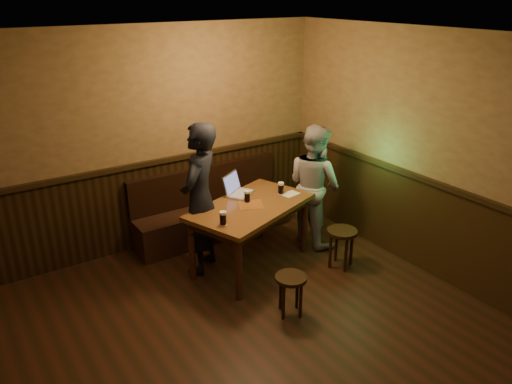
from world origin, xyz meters
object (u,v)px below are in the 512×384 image
Objects in this scene: stool_right at (342,237)px; laptop at (237,189)px; stool_left at (291,284)px; bench at (212,214)px; pint_right at (281,188)px; person_suit at (200,199)px; person_grey at (314,185)px; pint_mid at (247,196)px; pub_table at (251,213)px; pint_left at (223,218)px.

laptop is (-0.85, 1.01, 0.48)m from stool_right.
stool_left is 1.54m from laptop.
pint_right reaches higher than bench.
person_suit reaches higher than pint_right.
bench is 4.92× the size of stool_left.
bench is 1.37× the size of person_grey.
stool_left is at bearing -100.26° from pint_mid.
bench is 1.06m from pub_table.
laptop is at bearing 147.52° from pint_right.
person_suit reaches higher than pint_mid.
stool_right is at bearing -61.12° from bench.
pint_right is 0.09× the size of person_grey.
bench reaches higher than stool_right.
stool_left is 1.47m from person_suit.
pub_table is at bearing 91.48° from person_grey.
stool_left is at bearing -95.68° from bench.
bench is 4.47× the size of stool_right.
stool_right is at bearing -61.08° from pint_right.
stool_right is (0.89, -0.64, -0.31)m from pub_table.
pint_mid reaches higher than stool_right.
pint_left is 0.66m from pint_mid.
pub_table is at bearing -127.88° from laptop.
pub_table is 0.94× the size of person_suit.
bench is 14.71× the size of pint_right.
bench is at bearing 70.44° from pub_table.
pint_left is (-0.34, 0.78, 0.53)m from stool_left.
pint_left is 1.10m from pint_right.
laptop is at bearing 83.78° from pint_mid.
pint_left is 1.64m from person_grey.
pint_left is at bearing -171.92° from pub_table.
stool_left is 0.91× the size of stool_right.
bench is 4.79× the size of laptop.
person_suit is (-0.33, 1.33, 0.55)m from stool_left.
stool_right is 0.31× the size of person_grey.
laptop is at bearing 130.29° from stool_right.
pint_right is 0.08× the size of person_suit.
person_grey is (1.25, 1.16, 0.45)m from stool_left.
pint_left is 0.55m from person_suit.
pint_right reaches higher than pub_table.
pub_table is at bearing -170.76° from pint_right.
bench is 1.45m from person_grey.
pint_left is 1.04× the size of pint_right.
pint_mid is 0.29m from laptop.
pint_right is (1.04, 0.36, -0.00)m from pint_left.
person_grey is (1.05, 0.10, 0.10)m from pub_table.
pint_right is (0.70, 1.14, 0.53)m from stool_left.
pint_right is 0.54m from laptop.
stool_right is 1.41m from laptop.
pint_mid is (0.00, -0.89, 0.57)m from bench.
person_grey is (1.01, -0.27, -0.07)m from laptop.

